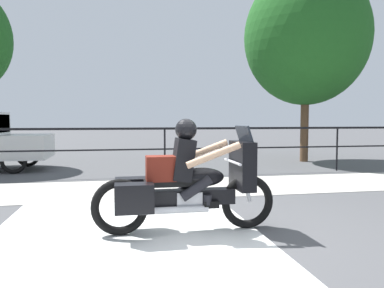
# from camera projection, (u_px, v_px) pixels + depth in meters

# --- Properties ---
(ground_plane) EXTENTS (120.00, 120.00, 0.00)m
(ground_plane) POSITION_uv_depth(u_px,v_px,m) (211.00, 234.00, 4.94)
(ground_plane) COLOR #4C4C4F
(sidewalk_band) EXTENTS (44.00, 2.40, 0.01)m
(sidewalk_band) POSITION_uv_depth(u_px,v_px,m) (175.00, 187.00, 8.27)
(sidewalk_band) COLOR #B7B2A8
(sidewalk_band) RESTS_ON ground
(crosswalk_band) EXTENTS (3.51, 6.00, 0.01)m
(crosswalk_band) POSITION_uv_depth(u_px,v_px,m) (127.00, 244.00, 4.53)
(crosswalk_band) COLOR silver
(crosswalk_band) RESTS_ON ground
(fence_railing) EXTENTS (36.00, 0.05, 1.30)m
(fence_railing) POSITION_uv_depth(u_px,v_px,m) (165.00, 138.00, 10.04)
(fence_railing) COLOR black
(fence_railing) RESTS_ON ground
(motorcycle) EXTENTS (2.48, 0.76, 1.52)m
(motorcycle) POSITION_uv_depth(u_px,v_px,m) (186.00, 182.00, 4.99)
(motorcycle) COLOR black
(motorcycle) RESTS_ON ground
(tree_behind_sign) EXTENTS (4.35, 4.35, 6.81)m
(tree_behind_sign) POSITION_uv_depth(u_px,v_px,m) (306.00, 37.00, 13.20)
(tree_behind_sign) COLOR brown
(tree_behind_sign) RESTS_ON ground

